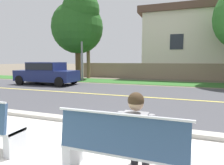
{
  "coord_description": "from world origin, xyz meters",
  "views": [
    {
      "loc": [
        2.13,
        -2.09,
        1.68
      ],
      "look_at": [
        0.17,
        3.41,
        1.0
      ],
      "focal_mm": 30.78,
      "sensor_mm": 36.0,
      "label": 1
    }
  ],
  "objects_px": {
    "streetlamp": "(83,29)",
    "shade_tree_far_left": "(78,24)",
    "car_navy_near": "(47,72)",
    "seated_person_grey": "(137,131)",
    "bench_right": "(123,149)"
  },
  "relations": [
    {
      "from": "streetlamp",
      "to": "shade_tree_far_left",
      "type": "relative_size",
      "value": 0.98
    },
    {
      "from": "car_navy_near",
      "to": "streetlamp",
      "type": "bearing_deg",
      "value": 71.01
    },
    {
      "from": "seated_person_grey",
      "to": "car_navy_near",
      "type": "bearing_deg",
      "value": 134.27
    },
    {
      "from": "seated_person_grey",
      "to": "shade_tree_far_left",
      "type": "distance_m",
      "value": 15.57
    },
    {
      "from": "shade_tree_far_left",
      "to": "streetlamp",
      "type": "bearing_deg",
      "value": -46.72
    },
    {
      "from": "streetlamp",
      "to": "shade_tree_far_left",
      "type": "xyz_separation_m",
      "value": [
        -0.96,
        1.02,
        0.7
      ]
    },
    {
      "from": "seated_person_grey",
      "to": "streetlamp",
      "type": "relative_size",
      "value": 0.17
    },
    {
      "from": "bench_right",
      "to": "shade_tree_far_left",
      "type": "xyz_separation_m",
      "value": [
        -7.86,
        12.84,
        4.41
      ]
    },
    {
      "from": "streetlamp",
      "to": "car_navy_near",
      "type": "bearing_deg",
      "value": -108.99
    },
    {
      "from": "bench_right",
      "to": "car_navy_near",
      "type": "bearing_deg",
      "value": 133.12
    },
    {
      "from": "seated_person_grey",
      "to": "car_navy_near",
      "type": "xyz_separation_m",
      "value": [
        -8.18,
        8.39,
        0.18
      ]
    },
    {
      "from": "streetlamp",
      "to": "seated_person_grey",
      "type": "bearing_deg",
      "value": -58.78
    },
    {
      "from": "car_navy_near",
      "to": "streetlamp",
      "type": "height_order",
      "value": "streetlamp"
    },
    {
      "from": "bench_right",
      "to": "shade_tree_far_left",
      "type": "relative_size",
      "value": 0.24
    },
    {
      "from": "car_navy_near",
      "to": "shade_tree_far_left",
      "type": "relative_size",
      "value": 0.57
    }
  ]
}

